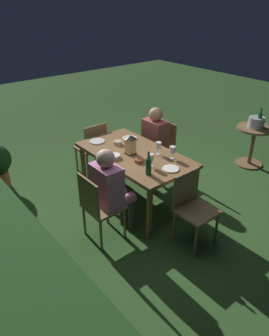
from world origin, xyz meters
TOP-DOWN VIEW (x-y plane):
  - ground_plane at (0.00, 0.00)m, footprint 16.00×16.00m
  - dining_table at (0.00, 0.00)m, footprint 1.60×0.89m
  - chair_side_left_b at (0.36, -0.84)m, footprint 0.42×0.40m
  - person_in_rust at (0.36, -0.64)m, footprint 0.38×0.47m
  - chair_side_right_a at (-0.36, 0.84)m, footprint 0.42×0.40m
  - person_in_pink at (-0.36, 0.64)m, footprint 0.38×0.47m
  - chair_head_near at (-1.05, 0.00)m, footprint 0.40×0.42m
  - chair_head_far at (1.05, 0.00)m, footprint 0.40×0.42m
  - lantern_centerpiece at (0.02, 0.05)m, footprint 0.15×0.15m
  - green_bottle_on_table at (-0.54, 0.24)m, footprint 0.07×0.07m
  - wine_glass_a at (-0.22, -0.22)m, footprint 0.08×0.08m
  - wine_glass_b at (-0.43, -0.27)m, footprint 0.08×0.08m
  - wine_glass_c at (-0.42, 0.09)m, footprint 0.08×0.08m
  - plate_a at (0.41, -0.25)m, footprint 0.21×0.21m
  - plate_b at (-0.63, -0.05)m, footprint 0.20×0.20m
  - plate_c at (0.63, 0.18)m, footprint 0.22×0.22m
  - bowl_olives at (0.36, 0.01)m, footprint 0.11×0.11m
  - bowl_bread at (-0.24, 0.12)m, footprint 0.12×0.12m
  - bowl_salad at (0.06, 0.30)m, footprint 0.16×0.16m
  - side_table at (-0.40, -2.26)m, footprint 0.60×0.60m
  - ice_bucket at (-0.40, -2.26)m, footprint 0.26×0.26m

SIDE VIEW (x-z plane):
  - ground_plane at x=0.00m, z-range 0.00..0.00m
  - side_table at x=-0.40m, z-range 0.12..0.80m
  - chair_side_left_b at x=0.36m, z-range 0.05..0.92m
  - chair_side_right_a at x=-0.36m, z-range 0.05..0.92m
  - chair_head_near at x=-1.05m, z-range 0.05..0.92m
  - chair_head_far at x=1.05m, z-range 0.05..0.92m
  - person_in_rust at x=0.36m, z-range 0.06..1.21m
  - person_in_pink at x=-0.36m, z-range 0.06..1.21m
  - dining_table at x=0.00m, z-range 0.32..1.08m
  - plate_a at x=0.41m, z-range 0.76..0.77m
  - plate_b at x=-0.63m, z-range 0.76..0.77m
  - plate_c at x=0.63m, z-range 0.76..0.77m
  - bowl_bread at x=-0.24m, z-range 0.76..0.80m
  - bowl_salad at x=0.06m, z-range 0.76..0.81m
  - ice_bucket at x=-0.40m, z-range 0.61..0.96m
  - bowl_olives at x=0.36m, z-range 0.76..0.81m
  - green_bottle_on_table at x=-0.54m, z-range 0.72..1.01m
  - wine_glass_a at x=-0.22m, z-range 0.79..0.96m
  - wine_glass_b at x=-0.43m, z-range 0.79..0.96m
  - wine_glass_c at x=-0.42m, z-range 0.79..0.96m
  - lantern_centerpiece at x=0.02m, z-range 0.77..1.04m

